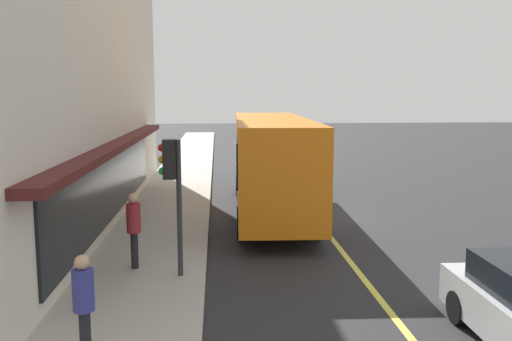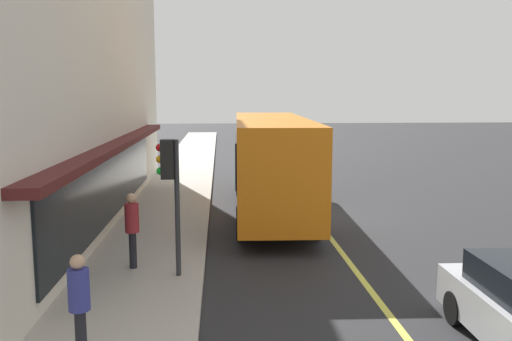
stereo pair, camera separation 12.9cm
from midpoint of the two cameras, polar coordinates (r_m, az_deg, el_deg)
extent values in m
plane|color=#28282B|center=(19.80, 5.86, -4.69)|extent=(120.00, 120.00, 0.00)
cube|color=#B2ADA3|center=(19.58, -9.61, -4.68)|extent=(80.00, 3.05, 0.15)
cube|color=#D8D14C|center=(19.80, 5.86, -4.68)|extent=(36.00, 0.16, 0.01)
cube|color=#4C1919|center=(17.73, -14.42, 2.76)|extent=(17.48, 0.70, 0.20)
cube|color=black|center=(17.94, -14.96, -1.39)|extent=(14.98, 0.08, 2.00)
cube|color=orange|center=(19.65, 1.43, 1.17)|extent=(11.07, 2.83, 3.00)
cube|color=black|center=(25.02, 0.59, 3.51)|extent=(0.18, 2.10, 1.80)
cube|color=black|center=(19.26, -2.28, 2.11)|extent=(8.80, 0.32, 1.32)
cube|color=black|center=(19.44, 5.23, 2.13)|extent=(8.80, 0.32, 1.32)
cube|color=#0CF259|center=(25.04, 0.58, 5.56)|extent=(0.14, 1.90, 0.36)
cube|color=#2D2D33|center=(25.30, 0.57, -0.11)|extent=(0.23, 2.40, 0.40)
cylinder|color=black|center=(23.30, -1.94, -1.45)|extent=(1.01, 0.33, 1.00)
cylinder|color=black|center=(23.43, 3.59, -1.41)|extent=(1.01, 0.33, 1.00)
cylinder|color=black|center=(16.41, -1.72, -5.56)|extent=(1.01, 0.33, 1.00)
cylinder|color=black|center=(16.59, 6.15, -5.46)|extent=(1.01, 0.33, 1.00)
cylinder|color=#2D2D33|center=(12.63, -8.38, -4.00)|extent=(0.12, 0.12, 3.20)
cube|color=black|center=(12.46, -9.41, 1.17)|extent=(0.30, 0.30, 0.90)
sphere|color=red|center=(12.45, -10.22, 2.39)|extent=(0.18, 0.18, 0.18)
sphere|color=orange|center=(12.48, -10.18, 1.16)|extent=(0.18, 0.18, 0.18)
sphere|color=green|center=(12.51, -10.15, -0.07)|extent=(0.18, 0.18, 0.18)
cylinder|color=black|center=(11.34, 20.23, -13.41)|extent=(0.64, 0.23, 0.64)
cylinder|color=black|center=(13.64, -12.96, -8.20)|extent=(0.18, 0.18, 0.90)
cylinder|color=maroon|center=(13.44, -13.07, -4.91)|extent=(0.34, 0.34, 0.71)
sphere|color=tan|center=(13.34, -13.14, -2.89)|extent=(0.25, 0.25, 0.25)
cylinder|color=black|center=(9.40, -17.95, -16.24)|extent=(0.18, 0.18, 0.85)
cylinder|color=#33388C|center=(9.12, -18.17, -11.89)|extent=(0.34, 0.34, 0.67)
sphere|color=tan|center=(8.98, -18.30, -9.18)|extent=(0.24, 0.24, 0.24)
camera|label=1|loc=(0.06, -90.19, -0.03)|focal=37.92mm
camera|label=2|loc=(0.06, 89.81, 0.03)|focal=37.92mm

